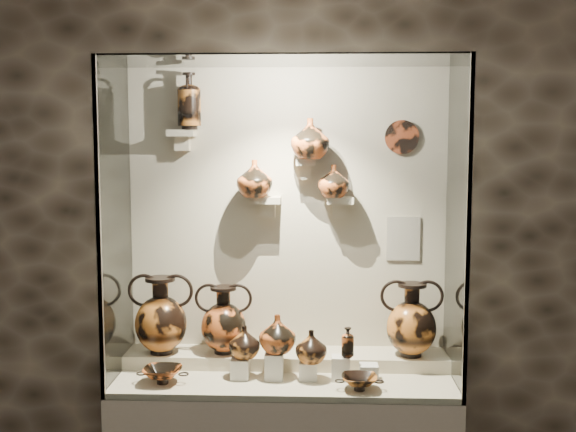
% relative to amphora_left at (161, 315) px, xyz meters
% --- Properties ---
extents(wall_back, '(5.00, 0.02, 3.20)m').
position_rel_amphora_left_xyz_m(wall_back, '(0.65, 0.19, 0.50)').
color(wall_back, '#2C231B').
rests_on(wall_back, ground).
extents(front_tier, '(1.68, 0.58, 0.03)m').
position_rel_amphora_left_xyz_m(front_tier, '(0.65, -0.13, -0.29)').
color(front_tier, '#C3B597').
rests_on(front_tier, plinth).
extents(rear_tier, '(1.70, 0.25, 0.10)m').
position_rel_amphora_left_xyz_m(rear_tier, '(0.65, 0.05, -0.25)').
color(rear_tier, '#C3B597').
rests_on(rear_tier, plinth).
extents(back_panel, '(1.70, 0.03, 1.60)m').
position_rel_amphora_left_xyz_m(back_panel, '(0.65, 0.19, 0.50)').
color(back_panel, '#C1B49B').
rests_on(back_panel, plinth).
extents(glass_front, '(1.70, 0.01, 1.60)m').
position_rel_amphora_left_xyz_m(glass_front, '(0.65, -0.42, 0.50)').
color(glass_front, white).
rests_on(glass_front, plinth).
extents(glass_left, '(0.01, 0.60, 1.60)m').
position_rel_amphora_left_xyz_m(glass_left, '(-0.19, -0.13, 0.50)').
color(glass_left, white).
rests_on(glass_left, plinth).
extents(glass_right, '(0.01, 0.60, 1.60)m').
position_rel_amphora_left_xyz_m(glass_right, '(1.50, -0.13, 0.50)').
color(glass_right, white).
rests_on(glass_right, plinth).
extents(glass_top, '(1.70, 0.60, 0.01)m').
position_rel_amphora_left_xyz_m(glass_top, '(0.65, -0.13, 1.29)').
color(glass_top, white).
rests_on(glass_top, back_panel).
extents(frame_post_left, '(0.02, 0.02, 1.60)m').
position_rel_amphora_left_xyz_m(frame_post_left, '(-0.19, -0.42, 0.50)').
color(frame_post_left, gray).
rests_on(frame_post_left, plinth).
extents(frame_post_right, '(0.02, 0.02, 1.60)m').
position_rel_amphora_left_xyz_m(frame_post_right, '(1.49, -0.42, 0.50)').
color(frame_post_right, gray).
rests_on(frame_post_right, plinth).
extents(pedestal_a, '(0.09, 0.09, 0.10)m').
position_rel_amphora_left_xyz_m(pedestal_a, '(0.43, -0.18, -0.22)').
color(pedestal_a, silver).
rests_on(pedestal_a, front_tier).
extents(pedestal_b, '(0.09, 0.09, 0.13)m').
position_rel_amphora_left_xyz_m(pedestal_b, '(0.60, -0.18, -0.21)').
color(pedestal_b, silver).
rests_on(pedestal_b, front_tier).
extents(pedestal_c, '(0.09, 0.09, 0.09)m').
position_rel_amphora_left_xyz_m(pedestal_c, '(0.77, -0.18, -0.23)').
color(pedestal_c, silver).
rests_on(pedestal_c, front_tier).
extents(pedestal_d, '(0.09, 0.09, 0.12)m').
position_rel_amphora_left_xyz_m(pedestal_d, '(0.93, -0.18, -0.21)').
color(pedestal_d, silver).
rests_on(pedestal_d, front_tier).
extents(pedestal_e, '(0.09, 0.09, 0.08)m').
position_rel_amphora_left_xyz_m(pedestal_e, '(1.07, -0.18, -0.23)').
color(pedestal_e, silver).
rests_on(pedestal_e, front_tier).
extents(bracket_ul, '(0.14, 0.12, 0.04)m').
position_rel_amphora_left_xyz_m(bracket_ul, '(0.10, 0.11, 0.95)').
color(bracket_ul, '#C1B49B').
rests_on(bracket_ul, back_panel).
extents(bracket_ca, '(0.14, 0.12, 0.04)m').
position_rel_amphora_left_xyz_m(bracket_ca, '(0.55, 0.11, 0.60)').
color(bracket_ca, '#C1B49B').
rests_on(bracket_ca, back_panel).
extents(bracket_cb, '(0.10, 0.12, 0.04)m').
position_rel_amphora_left_xyz_m(bracket_cb, '(0.75, 0.11, 0.80)').
color(bracket_cb, '#C1B49B').
rests_on(bracket_cb, back_panel).
extents(bracket_cc, '(0.14, 0.12, 0.04)m').
position_rel_amphora_left_xyz_m(bracket_cc, '(0.93, 0.11, 0.60)').
color(bracket_cc, '#C1B49B').
rests_on(bracket_cc, back_panel).
extents(amphora_left, '(0.40, 0.40, 0.41)m').
position_rel_amphora_left_xyz_m(amphora_left, '(0.00, 0.00, 0.00)').
color(amphora_left, '#AD5F21').
rests_on(amphora_left, rear_tier).
extents(amphora_mid, '(0.38, 0.38, 0.36)m').
position_rel_amphora_left_xyz_m(amphora_mid, '(0.33, 0.02, -0.03)').
color(amphora_mid, '#C15622').
rests_on(amphora_mid, rear_tier).
extents(amphora_right, '(0.35, 0.35, 0.39)m').
position_rel_amphora_left_xyz_m(amphora_right, '(1.30, 0.01, -0.01)').
color(amphora_right, '#AD5F21').
rests_on(amphora_right, rear_tier).
extents(jug_a, '(0.19, 0.19, 0.16)m').
position_rel_amphora_left_xyz_m(jug_a, '(0.45, -0.16, -0.09)').
color(jug_a, '#AD5F21').
rests_on(jug_a, pedestal_a).
extents(jug_b, '(0.20, 0.20, 0.19)m').
position_rel_amphora_left_xyz_m(jug_b, '(0.62, -0.16, -0.05)').
color(jug_b, '#C15622').
rests_on(jug_b, pedestal_b).
extents(jug_c, '(0.17, 0.17, 0.16)m').
position_rel_amphora_left_xyz_m(jug_c, '(0.79, -0.19, -0.10)').
color(jug_c, '#AD5F21').
rests_on(jug_c, pedestal_c).
extents(lekythos_small, '(0.08, 0.08, 0.17)m').
position_rel_amphora_left_xyz_m(lekythos_small, '(0.97, -0.19, -0.07)').
color(lekythos_small, '#C15622').
rests_on(lekythos_small, pedestal_d).
extents(kylix_left, '(0.30, 0.28, 0.10)m').
position_rel_amphora_left_xyz_m(kylix_left, '(0.06, -0.27, -0.23)').
color(kylix_left, '#C15622').
rests_on(kylix_left, front_tier).
extents(kylix_right, '(0.27, 0.25, 0.09)m').
position_rel_amphora_left_xyz_m(kylix_right, '(1.02, -0.32, -0.23)').
color(kylix_right, '#AD5F21').
rests_on(kylix_right, front_tier).
extents(lekythos_tall, '(0.17, 0.17, 0.33)m').
position_rel_amphora_left_xyz_m(lekythos_tall, '(0.15, 0.09, 1.13)').
color(lekythos_tall, '#AD5F21').
rests_on(lekythos_tall, bracket_ul).
extents(ovoid_vase_a, '(0.21, 0.21, 0.20)m').
position_rel_amphora_left_xyz_m(ovoid_vase_a, '(0.49, 0.07, 0.71)').
color(ovoid_vase_a, '#C15622').
rests_on(ovoid_vase_a, bracket_ca).
extents(ovoid_vase_b, '(0.26, 0.26, 0.21)m').
position_rel_amphora_left_xyz_m(ovoid_vase_b, '(0.78, 0.06, 0.92)').
color(ovoid_vase_b, '#C15622').
rests_on(ovoid_vase_b, bracket_cb).
extents(ovoid_vase_c, '(0.17, 0.17, 0.17)m').
position_rel_amphora_left_xyz_m(ovoid_vase_c, '(0.90, 0.08, 0.70)').
color(ovoid_vase_c, '#C15622').
rests_on(ovoid_vase_c, bracket_cc).
extents(wall_plate, '(0.18, 0.02, 0.18)m').
position_rel_amphora_left_xyz_m(wall_plate, '(1.26, 0.16, 0.92)').
color(wall_plate, '#8F391C').
rests_on(wall_plate, back_panel).
extents(info_placard, '(0.18, 0.01, 0.24)m').
position_rel_amphora_left_xyz_m(info_placard, '(1.27, 0.17, 0.39)').
color(info_placard, beige).
rests_on(info_placard, back_panel).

